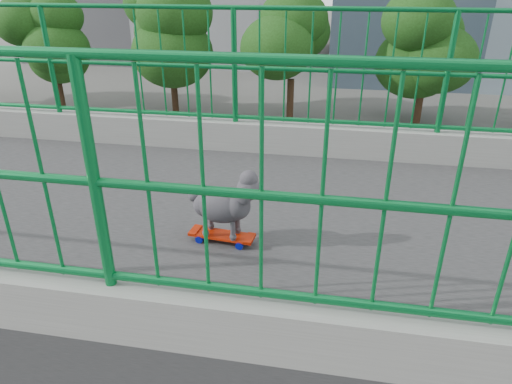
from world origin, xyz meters
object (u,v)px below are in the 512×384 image
object	(u,v)px
car_3	(248,170)
car_6	(244,247)
skateboard	(222,236)
poodle	(225,203)
car_4	(229,143)
car_7	(15,181)

from	to	relation	value
car_3	car_6	xyz separation A→B (m)	(6.40, 1.15, 0.03)
car_6	skateboard	bearing A→B (deg)	11.16
poodle	car_4	size ratio (longest dim) A/B	0.12
skateboard	car_4	distance (m)	20.79
skateboard	car_6	xyz separation A→B (m)	(-9.65, -1.90, -6.35)
poodle	car_3	world-z (taller)	poodle
skateboard	car_7	bearing A→B (deg)	-130.01
car_4	skateboard	bearing A→B (deg)	-166.24
skateboard	car_3	bearing A→B (deg)	-163.34
car_4	car_7	size ratio (longest dim) A/B	0.85
skateboard	car_7	distance (m)	18.96
skateboard	car_6	bearing A→B (deg)	-162.96
skateboard	car_4	xyz separation A→B (m)	(-19.25, -4.72, -6.26)
car_3	car_6	size ratio (longest dim) A/B	0.91
car_7	skateboard	bearing A→B (deg)	-135.89
skateboard	car_3	distance (m)	17.54
car_6	car_7	world-z (taller)	car_7
skateboard	poodle	distance (m)	0.26
car_6	car_7	distance (m)	11.03
poodle	car_4	bearing A→B (deg)	-160.28
skateboard	poodle	xyz separation A→B (m)	(0.00, 0.03, 0.26)
car_3	car_4	world-z (taller)	car_4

